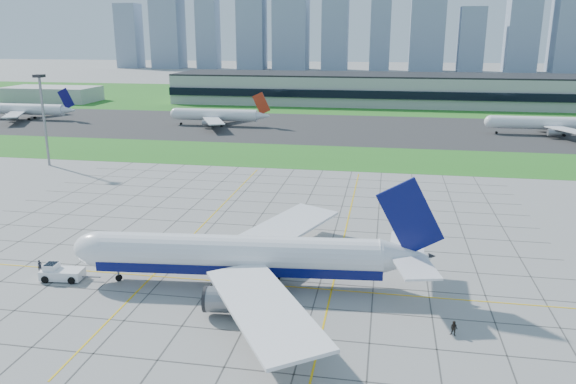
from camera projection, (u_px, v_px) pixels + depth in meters
name	position (u px, v px, depth m)	size (l,w,h in m)	color
ground	(218.00, 275.00, 87.50)	(1400.00, 1400.00, 0.00)	gray
grass_median	(304.00, 156.00, 172.78)	(700.00, 35.00, 0.04)	#287120
asphalt_taxiway	(324.00, 128.00, 224.89)	(700.00, 75.00, 0.04)	#383838
grass_far	(345.00, 98.00, 329.12)	(700.00, 145.00, 0.04)	#287120
apron_markings	(239.00, 250.00, 97.93)	(120.00, 130.00, 0.03)	#474744
terminal	(418.00, 90.00, 296.45)	(260.00, 43.00, 15.80)	#B7B7B2
service_block	(52.00, 94.00, 312.31)	(50.00, 25.00, 8.00)	#B7B7B2
light_mast	(43.00, 109.00, 156.47)	(2.50, 2.50, 25.60)	gray
city_skyline	(359.00, 10.00, 565.64)	(523.00, 32.40, 160.00)	#8091A7
airliner	(242.00, 256.00, 82.82)	(54.85, 55.36, 17.27)	white
pushback_tug	(60.00, 273.00, 85.79)	(9.25, 3.70, 2.55)	white
crew_near	(40.00, 266.00, 88.77)	(0.69, 0.45, 1.89)	black
crew_far	(454.00, 328.00, 69.85)	(0.95, 0.74, 1.95)	black
distant_jet_0	(26.00, 109.00, 246.13)	(42.75, 42.66, 14.08)	white
distant_jet_1	(217.00, 115.00, 229.03)	(39.89, 42.66, 14.08)	white
distant_jet_2	(555.00, 123.00, 207.20)	(50.37, 42.66, 14.08)	white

